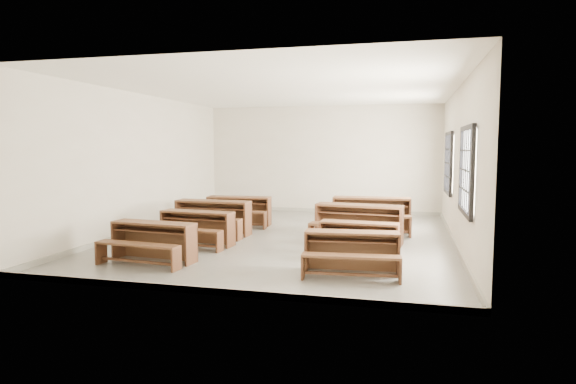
% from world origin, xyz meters
% --- Properties ---
extents(room, '(8.50, 8.50, 3.20)m').
position_xyz_m(room, '(0.09, 0.00, 2.14)').
color(room, slate).
rests_on(room, ground).
extents(desk_set_0, '(1.59, 0.93, 0.68)m').
position_xyz_m(desk_set_0, '(-1.74, -2.73, 0.40)').
color(desk_set_0, brown).
rests_on(desk_set_0, ground).
extents(desk_set_1, '(1.59, 0.93, 0.69)m').
position_xyz_m(desk_set_1, '(-1.60, -1.25, 0.40)').
color(desk_set_1, brown).
rests_on(desk_set_1, ground).
extents(desk_set_2, '(1.74, 0.94, 0.77)m').
position_xyz_m(desk_set_2, '(-1.74, -0.10, 0.45)').
color(desk_set_2, brown).
rests_on(desk_set_2, ground).
extents(desk_set_3, '(1.66, 0.94, 0.72)m').
position_xyz_m(desk_set_3, '(-1.61, 1.30, 0.42)').
color(desk_set_3, brown).
rests_on(desk_set_3, ground).
extents(desk_set_4, '(1.53, 0.88, 0.66)m').
position_xyz_m(desk_set_4, '(1.70, -2.69, 0.39)').
color(desk_set_4, brown).
rests_on(desk_set_4, ground).
extents(desk_set_5, '(1.46, 0.83, 0.63)m').
position_xyz_m(desk_set_5, '(1.69, -1.54, 0.37)').
color(desk_set_5, brown).
rests_on(desk_set_5, ground).
extents(desk_set_6, '(1.86, 1.10, 0.80)m').
position_xyz_m(desk_set_6, '(1.56, -0.29, 0.47)').
color(desk_set_6, brown).
rests_on(desk_set_6, ground).
extents(desk_set_7, '(1.82, 0.98, 0.81)m').
position_xyz_m(desk_set_7, '(1.72, 1.14, 0.47)').
color(desk_set_7, brown).
rests_on(desk_set_7, ground).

